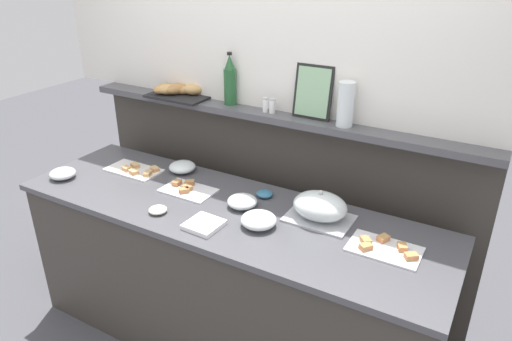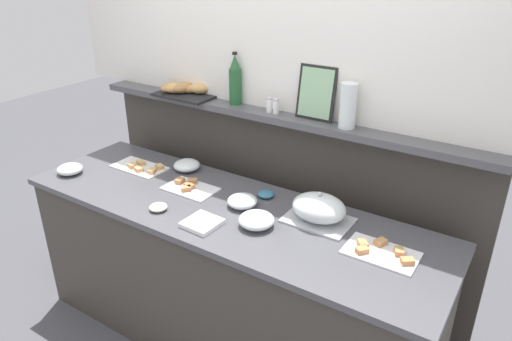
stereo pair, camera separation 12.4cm
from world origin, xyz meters
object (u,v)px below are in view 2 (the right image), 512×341
Objects in this scene: sandwich_platter_rear at (381,252)px; bread_basket at (185,90)px; napkin_stack at (202,223)px; wine_bottle_green at (235,81)px; framed_picture at (316,93)px; serving_cloche at (319,209)px; glass_bowl_extra at (70,169)px; salt_shaker at (269,105)px; water_carafe at (348,106)px; sandwich_platter_front at (141,167)px; glass_bowl_large at (256,221)px; sandwich_platter_side at (190,187)px; glass_bowl_small at (187,166)px; condiment_bowl_dark at (158,207)px; glass_bowl_medium at (242,202)px; pepper_shaker at (276,106)px; condiment_bowl_cream at (266,194)px.

sandwich_platter_rear is 1.64m from bread_basket.
napkin_stack is 0.54× the size of wine_bottle_green.
wine_bottle_green is 0.54m from framed_picture.
glass_bowl_extra is at bearing -168.13° from serving_cloche.
serving_cloche is 1.08× the size of wine_bottle_green.
wine_bottle_green is 0.28m from salt_shaker.
wine_bottle_green is 0.40m from bread_basket.
sandwich_platter_front is at bearing -163.47° from water_carafe.
sandwich_platter_side is at bearing 166.66° from glass_bowl_large.
wine_bottle_green is (0.79, 0.68, 0.52)m from glass_bowl_extra.
glass_bowl_small is (-0.74, 0.32, -0.00)m from glass_bowl_large.
bread_basket reaches higher than glass_bowl_extra.
condiment_bowl_dark is 0.31× the size of wine_bottle_green.
framed_picture is at bearing 88.55° from glass_bowl_large.
pepper_shaker is at bearing 95.89° from glass_bowl_medium.
condiment_bowl_cream is 0.32× the size of framed_picture.
glass_bowl_extra reaches higher than sandwich_platter_side.
salt_shaker is (0.27, 0.69, 0.44)m from condiment_bowl_dark.
condiment_bowl_dark is at bearing -35.28° from sandwich_platter_front.
pepper_shaker reaches higher than bread_basket.
glass_bowl_extra is 0.39× the size of bread_basket.
glass_bowl_medium is 0.94m from bread_basket.
framed_picture is (0.75, 0.25, 0.53)m from glass_bowl_small.
condiment_bowl_dark is (-1.14, -0.26, 0.01)m from sandwich_platter_rear.
glass_bowl_medium is at bearing 77.55° from napkin_stack.
glass_bowl_extra is 1.31m from salt_shaker.
serving_cloche is 3.91× the size of salt_shaker.
condiment_bowl_dark is 0.60m from condiment_bowl_cream.
glass_bowl_extra is at bearing -152.48° from framed_picture.
bread_basket is at bearing 162.09° from condiment_bowl_cream.
bread_basket is (-0.36, 0.41, 0.44)m from sandwich_platter_side.
framed_picture is (0.57, 0.45, 0.55)m from sandwich_platter_side.
condiment_bowl_cream is 1.08× the size of salt_shaker.
sandwich_platter_side is 1.98× the size of glass_bowl_extra.
water_carafe is (1.13, -0.00, 0.08)m from bread_basket.
serving_cloche reaches higher than sandwich_platter_side.
napkin_stack is (0.30, 0.01, -0.00)m from condiment_bowl_dark.
pepper_shaker is 0.26m from framed_picture.
sandwich_platter_front is at bearing -150.82° from glass_bowl_small.
serving_cloche is at bearing 36.74° from napkin_stack.
serving_cloche is at bearing 41.62° from glass_bowl_large.
sandwich_platter_front is 2.15× the size of glass_bowl_medium.
sandwich_platter_front is at bearing 144.72° from condiment_bowl_dark.
sandwich_platter_rear is 3.53× the size of condiment_bowl_cream.
framed_picture is at bearing 18.70° from glass_bowl_small.
sandwich_platter_rear is 3.83× the size of salt_shaker.
wine_bottle_green is (-0.35, 0.44, 0.52)m from glass_bowl_medium.
bread_basket reaches higher than napkin_stack.
water_carafe reaches higher than condiment_bowl_dark.
condiment_bowl_cream is (-0.74, 0.18, 0.01)m from sandwich_platter_rear.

